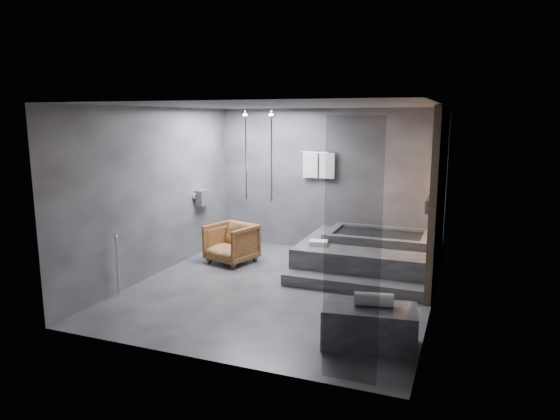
% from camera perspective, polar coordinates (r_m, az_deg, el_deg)
% --- Properties ---
extents(room, '(5.00, 5.04, 2.82)m').
position_cam_1_polar(room, '(7.60, 3.66, 3.75)').
color(room, '#2B2B2E').
rests_on(room, ground).
extents(tub_deck, '(2.20, 2.00, 0.50)m').
position_cam_1_polar(tub_deck, '(8.89, 9.95, -5.13)').
color(tub_deck, '#303033').
rests_on(tub_deck, ground).
extents(tub_step, '(2.20, 0.36, 0.18)m').
position_cam_1_polar(tub_step, '(7.83, 8.20, -8.48)').
color(tub_step, '#303033').
rests_on(tub_step, ground).
extents(concrete_bench, '(1.14, 0.73, 0.48)m').
position_cam_1_polar(concrete_bench, '(6.04, 10.20, -12.96)').
color(concrete_bench, '#2F2E31').
rests_on(concrete_bench, ground).
extents(driftwood_chair, '(0.96, 0.97, 0.71)m').
position_cam_1_polar(driftwood_chair, '(9.19, -5.57, -3.80)').
color(driftwood_chair, '#472811').
rests_on(driftwood_chair, ground).
extents(rolled_towel, '(0.47, 0.24, 0.16)m').
position_cam_1_polar(rolled_towel, '(5.95, 10.67, -10.02)').
color(rolled_towel, silver).
rests_on(rolled_towel, concrete_bench).
extents(deck_towel, '(0.33, 0.26, 0.08)m').
position_cam_1_polar(deck_towel, '(8.47, 4.42, -3.76)').
color(deck_towel, white).
rests_on(deck_towel, tub_deck).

